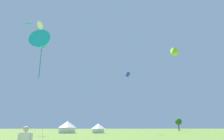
# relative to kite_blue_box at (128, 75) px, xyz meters

# --- Properties ---
(kite_blue_box) EXTENTS (2.06, 1.92, 16.46)m
(kite_blue_box) POSITION_rel_kite_blue_box_xyz_m (0.00, 0.00, 0.00)
(kite_blue_box) COLOR blue
(kite_blue_box) RESTS_ON ground
(kite_white_parafoil) EXTENTS (2.43, 3.61, 23.04)m
(kite_white_parafoil) POSITION_rel_kite_blue_box_xyz_m (-20.51, -14.83, 6.78)
(kite_white_parafoil) COLOR white
(kite_white_parafoil) RESTS_ON ground
(kite_lime_delta) EXTENTS (3.69, 3.39, 21.04)m
(kite_lime_delta) POSITION_rel_kite_blue_box_xyz_m (10.51, -7.33, 3.98)
(kite_lime_delta) COLOR #99DB2D
(kite_lime_delta) RESTS_ON ground
(kite_cyan_parafoil) EXTENTS (2.54, 1.69, 33.80)m
(kite_cyan_parafoil) POSITION_rel_kite_blue_box_xyz_m (-30.46, 4.99, 17.61)
(kite_cyan_parafoil) COLOR #1EB7CC
(kite_cyan_parafoil) RESTS_ON ground
(kite_cyan_delta) EXTENTS (2.45, 2.99, 10.69)m
(kite_cyan_delta) POSITION_rel_kite_blue_box_xyz_m (-13.14, -36.48, -6.17)
(kite_cyan_delta) COLOR #1EB7CC
(kite_cyan_delta) RESTS_ON ground
(festival_tent_center) EXTENTS (4.98, 4.98, 3.24)m
(festival_tent_center) POSITION_rel_kite_blue_box_xyz_m (-16.63, 4.93, -13.88)
(festival_tent_center) COLOR white
(festival_tent_center) RESTS_ON ground
(festival_tent_left) EXTENTS (3.97, 3.97, 2.58)m
(festival_tent_left) POSITION_rel_kite_blue_box_xyz_m (-8.03, 4.93, -14.25)
(festival_tent_left) COLOR white
(festival_tent_left) RESTS_ON ground
(tree_distant_left) EXTENTS (2.83, 2.83, 5.28)m
(tree_distant_left) POSITION_rel_kite_blue_box_xyz_m (25.84, 34.34, -11.86)
(tree_distant_left) COLOR brown
(tree_distant_left) RESTS_ON ground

